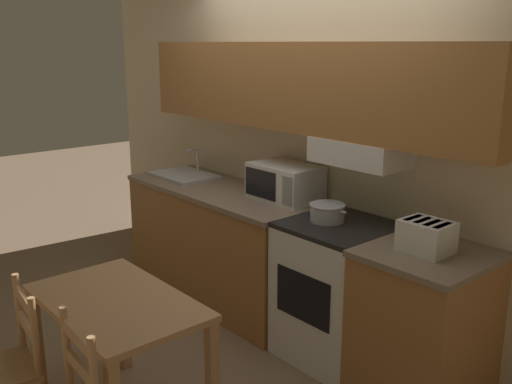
% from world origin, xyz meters
% --- Properties ---
extents(ground_plane, '(16.00, 16.00, 0.00)m').
position_xyz_m(ground_plane, '(0.00, 0.00, 0.00)').
color(ground_plane, '#7F664C').
extents(wall_back, '(5.45, 0.38, 2.55)m').
position_xyz_m(wall_back, '(0.01, -0.06, 1.48)').
color(wall_back, beige).
rests_on(wall_back, ground_plane).
extents(lower_counter_main, '(1.77, 0.69, 0.91)m').
position_xyz_m(lower_counter_main, '(-0.65, -0.33, 0.46)').
color(lower_counter_main, '#A36B38').
rests_on(lower_counter_main, ground_plane).
extents(lower_counter_right_stub, '(0.65, 0.69, 0.91)m').
position_xyz_m(lower_counter_right_stub, '(1.21, -0.33, 0.46)').
color(lower_counter_right_stub, '#A36B38').
rests_on(lower_counter_right_stub, ground_plane).
extents(stove_range, '(0.64, 0.65, 0.91)m').
position_xyz_m(stove_range, '(0.56, -0.32, 0.46)').
color(stove_range, white).
rests_on(stove_range, ground_plane).
extents(cooking_pot, '(0.31, 0.23, 0.11)m').
position_xyz_m(cooking_pot, '(0.47, -0.34, 0.97)').
color(cooking_pot, '#B7BABF').
rests_on(cooking_pot, stove_range).
extents(microwave, '(0.51, 0.34, 0.26)m').
position_xyz_m(microwave, '(-0.08, -0.19, 1.04)').
color(microwave, white).
rests_on(microwave, lower_counter_main).
extents(toaster, '(0.27, 0.22, 0.17)m').
position_xyz_m(toaster, '(1.20, -0.35, 1.00)').
color(toaster, white).
rests_on(toaster, lower_counter_right_stub).
extents(sink_basin, '(0.56, 0.39, 0.23)m').
position_xyz_m(sink_basin, '(-1.18, -0.33, 0.93)').
color(sink_basin, '#B7BABF').
rests_on(sink_basin, lower_counter_main).
extents(dining_table, '(1.01, 0.62, 0.72)m').
position_xyz_m(dining_table, '(0.25, -1.73, 0.60)').
color(dining_table, tan).
rests_on(dining_table, ground_plane).
extents(chair_left_of_table, '(0.42, 0.42, 0.84)m').
position_xyz_m(chair_left_of_table, '(0.02, -2.25, 0.41)').
color(chair_left_of_table, tan).
rests_on(chair_left_of_table, ground_plane).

